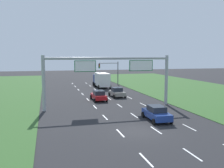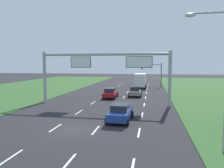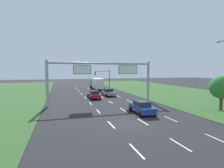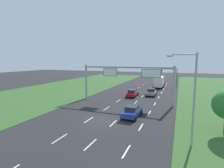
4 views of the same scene
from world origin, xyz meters
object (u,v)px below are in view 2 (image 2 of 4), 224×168
(car_lead_silver, at_px, (120,112))
(car_mid_lane, at_px, (110,93))
(traffic_light_mast, at_px, (153,70))
(street_lamp, at_px, (221,69))
(sign_gantry, at_px, (106,68))
(box_truck, at_px, (140,80))
(car_near_red, at_px, (135,91))

(car_lead_silver, distance_m, car_mid_lane, 13.98)
(traffic_light_mast, bearing_deg, street_lamp, -84.49)
(sign_gantry, xyz_separation_m, traffic_light_mast, (6.21, 24.60, -1.03))
(car_lead_silver, bearing_deg, sign_gantry, 113.23)
(car_lead_silver, bearing_deg, car_mid_lane, 106.56)
(sign_gantry, xyz_separation_m, street_lamp, (9.95, -14.06, 0.19))
(street_lamp, bearing_deg, box_truck, 100.32)
(car_near_red, bearing_deg, sign_gantry, -113.61)
(car_mid_lane, height_order, street_lamp, street_lamp)
(street_lamp, bearing_deg, car_mid_lane, 117.82)
(car_mid_lane, xyz_separation_m, street_lamp, (10.40, -19.71, 4.28))
(car_near_red, distance_m, car_lead_silver, 16.13)
(car_near_red, xyz_separation_m, traffic_light_mast, (2.96, 16.35, 3.08))
(street_lamp, bearing_deg, car_near_red, 106.70)
(box_truck, relative_size, street_lamp, 0.91)
(car_near_red, bearing_deg, box_truck, 87.03)
(car_mid_lane, xyz_separation_m, box_truck, (3.92, 15.88, 0.94))
(car_lead_silver, distance_m, street_lamp, 10.19)
(car_lead_silver, xyz_separation_m, traffic_light_mast, (3.15, 32.48, 3.06))
(car_mid_lane, xyz_separation_m, sign_gantry, (0.46, -5.65, 4.10))
(car_near_red, xyz_separation_m, street_lamp, (6.69, -22.31, 4.29))
(car_near_red, distance_m, traffic_light_mast, 16.90)
(car_near_red, xyz_separation_m, car_lead_silver, (-0.19, -16.13, 0.01))
(car_lead_silver, xyz_separation_m, car_mid_lane, (-3.52, 13.53, -0.01))
(car_lead_silver, height_order, traffic_light_mast, traffic_light_mast)
(traffic_light_mast, height_order, street_lamp, street_lamp)
(car_near_red, relative_size, car_lead_silver, 0.91)
(car_lead_silver, bearing_deg, traffic_light_mast, 86.44)
(car_mid_lane, bearing_deg, car_lead_silver, -76.36)
(car_lead_silver, xyz_separation_m, street_lamp, (6.88, -6.18, 4.28))
(car_mid_lane, bearing_deg, car_near_red, 33.99)
(street_lamp, bearing_deg, car_lead_silver, 138.07)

